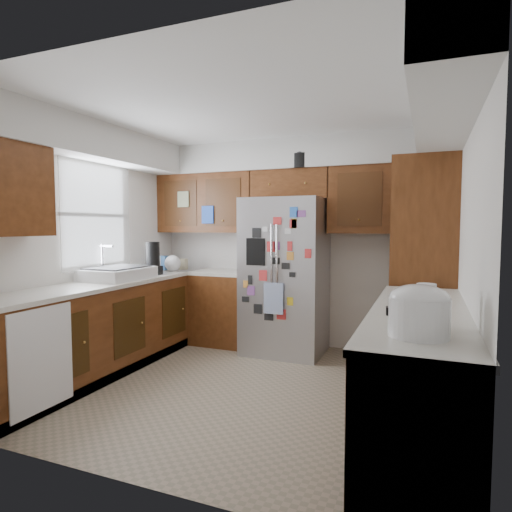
# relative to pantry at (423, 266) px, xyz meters

# --- Properties ---
(floor) EXTENTS (3.60, 3.60, 0.00)m
(floor) POSITION_rel_pantry_xyz_m (-1.50, -1.15, -1.07)
(floor) COLOR gray
(floor) RESTS_ON ground
(room_shell) EXTENTS (3.64, 3.24, 2.52)m
(room_shell) POSITION_rel_pantry_xyz_m (-1.61, -0.79, 0.75)
(room_shell) COLOR silver
(room_shell) RESTS_ON ground
(left_counter_run) EXTENTS (1.36, 3.20, 0.92)m
(left_counter_run) POSITION_rel_pantry_xyz_m (-2.86, -1.12, -0.65)
(left_counter_run) COLOR #45220D
(left_counter_run) RESTS_ON ground
(right_counter_run) EXTENTS (0.63, 2.25, 0.92)m
(right_counter_run) POSITION_rel_pantry_xyz_m (0.00, -1.62, -0.65)
(right_counter_run) COLOR #45220D
(right_counter_run) RESTS_ON ground
(pantry) EXTENTS (0.60, 0.90, 2.15)m
(pantry) POSITION_rel_pantry_xyz_m (0.00, 0.00, 0.00)
(pantry) COLOR #45220D
(pantry) RESTS_ON ground
(fridge) EXTENTS (0.90, 0.79, 1.80)m
(fridge) POSITION_rel_pantry_xyz_m (-1.50, 0.05, -0.17)
(fridge) COLOR #A5A4AA
(fridge) RESTS_ON ground
(bridge_cabinet) EXTENTS (0.96, 0.34, 0.35)m
(bridge_cabinet) POSITION_rel_pantry_xyz_m (-1.50, 0.28, 0.90)
(bridge_cabinet) COLOR #45220D
(bridge_cabinet) RESTS_ON fridge
(fridge_top_items) EXTENTS (0.72, 0.32, 0.29)m
(fridge_top_items) POSITION_rel_pantry_xyz_m (-1.57, 0.21, 1.20)
(fridge_top_items) COLOR #1545AB
(fridge_top_items) RESTS_ON bridge_cabinet
(sink_assembly) EXTENTS (0.52, 0.70, 0.37)m
(sink_assembly) POSITION_rel_pantry_xyz_m (-3.00, -1.05, -0.09)
(sink_assembly) COLOR white
(sink_assembly) RESTS_ON left_counter_run
(left_counter_clutter) EXTENTS (0.39, 0.84, 0.38)m
(left_counter_clutter) POSITION_rel_pantry_xyz_m (-2.95, -0.32, -0.02)
(left_counter_clutter) COLOR black
(left_counter_clutter) RESTS_ON left_counter_run
(rice_cooker) EXTENTS (0.31, 0.30, 0.27)m
(rice_cooker) POSITION_rel_pantry_xyz_m (-0.00, -2.37, -0.02)
(rice_cooker) COLOR white
(rice_cooker) RESTS_ON right_counter_run
(paper_towel) EXTENTS (0.11, 0.11, 0.24)m
(paper_towel) POSITION_rel_pantry_xyz_m (0.03, -2.10, -0.04)
(paper_towel) COLOR white
(paper_towel) RESTS_ON right_counter_run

